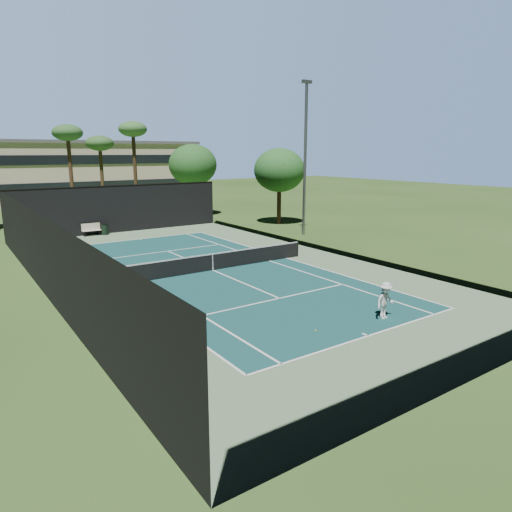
{
  "coord_description": "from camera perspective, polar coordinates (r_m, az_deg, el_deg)",
  "views": [
    {
      "loc": [
        -12.54,
        -22.67,
        6.74
      ],
      "look_at": [
        1.0,
        -3.0,
        1.3
      ],
      "focal_mm": 32.0,
      "sensor_mm": 36.0,
      "label": 1
    }
  ],
  "objects": [
    {
      "name": "trash_bin",
      "position": [
        40.1,
        -18.4,
        3.19
      ],
      "size": [
        0.56,
        0.56,
        0.95
      ],
      "color": "black",
      "rests_on": "ground"
    },
    {
      "name": "tennis_ball_a",
      "position": [
        17.93,
        7.46,
        -9.24
      ],
      "size": [
        0.07,
        0.07,
        0.07
      ],
      "primitive_type": "sphere",
      "color": "gold",
      "rests_on": "ground"
    },
    {
      "name": "tennis_ball_b",
      "position": [
        27.3,
        -9.13,
        -1.56
      ],
      "size": [
        0.06,
        0.06,
        0.06
      ],
      "primitive_type": "sphere",
      "color": "#BCD02F",
      "rests_on": "ground"
    },
    {
      "name": "player",
      "position": [
        19.62,
        15.85,
        -5.35
      ],
      "size": [
        1.06,
        0.67,
        1.56
      ],
      "primitive_type": "imported",
      "rotation": [
        0.0,
        0.0,
        0.09
      ],
      "color": "silver",
      "rests_on": "ground"
    },
    {
      "name": "tennis_ball_d",
      "position": [
        28.64,
        -13.92,
        -1.1
      ],
      "size": [
        0.06,
        0.06,
        0.06
      ],
      "primitive_type": "sphere",
      "color": "#E0EE36",
      "rests_on": "ground"
    },
    {
      "name": "palm_c",
      "position": [
        48.61,
        -15.12,
        14.6
      ],
      "size": [
        2.8,
        2.8,
        9.77
      ],
      "color": "#402D1B",
      "rests_on": "ground"
    },
    {
      "name": "court_lines",
      "position": [
        26.76,
        -5.42,
        -1.77
      ],
      "size": [
        11.07,
        23.87,
        0.01
      ],
      "color": "white",
      "rests_on": "ground"
    },
    {
      "name": "ground",
      "position": [
        26.77,
        -5.41,
        -1.81
      ],
      "size": [
        160.0,
        160.0,
        0.0
      ],
      "primitive_type": "plane",
      "color": "#30501E",
      "rests_on": "ground"
    },
    {
      "name": "light_pole",
      "position": [
        37.74,
        6.16,
        12.33
      ],
      "size": [
        0.9,
        0.25,
        12.22
      ],
      "color": "gray",
      "rests_on": "ground"
    },
    {
      "name": "decid_tree_a",
      "position": [
        50.05,
        -7.92,
        11.2
      ],
      "size": [
        5.12,
        5.12,
        7.62
      ],
      "color": "#48341F",
      "rests_on": "ground"
    },
    {
      "name": "court_surface",
      "position": [
        26.77,
        -5.42,
        -1.78
      ],
      "size": [
        10.97,
        23.77,
        0.01
      ],
      "primitive_type": "cube",
      "color": "#164848",
      "rests_on": "ground"
    },
    {
      "name": "campus_building",
      "position": [
        69.83,
        -24.54,
        9.62
      ],
      "size": [
        40.5,
        12.5,
        8.3
      ],
      "color": "beige",
      "rests_on": "ground"
    },
    {
      "name": "decid_tree_b",
      "position": [
        43.69,
        2.94,
        10.64
      ],
      "size": [
        4.8,
        4.8,
        7.14
      ],
      "color": "#482C1F",
      "rests_on": "ground"
    },
    {
      "name": "palm_a",
      "position": [
        47.87,
        -22.47,
        13.63
      ],
      "size": [
        2.8,
        2.8,
        9.32
      ],
      "color": "#4B3320",
      "rests_on": "ground"
    },
    {
      "name": "palm_b",
      "position": [
        50.66,
        -18.94,
        12.86
      ],
      "size": [
        2.8,
        2.8,
        8.42
      ],
      "color": "#47341E",
      "rests_on": "ground"
    },
    {
      "name": "fence",
      "position": [
        26.39,
        -5.57,
        2.44
      ],
      "size": [
        18.04,
        32.05,
        4.03
      ],
      "color": "black",
      "rests_on": "ground"
    },
    {
      "name": "park_bench",
      "position": [
        40.07,
        -19.9,
        3.17
      ],
      "size": [
        1.5,
        0.45,
        1.02
      ],
      "color": "beige",
      "rests_on": "ground"
    },
    {
      "name": "tennis_net",
      "position": [
        26.63,
        -5.44,
        -0.65
      ],
      "size": [
        12.9,
        0.1,
        1.1
      ],
      "color": "black",
      "rests_on": "ground"
    },
    {
      "name": "tennis_ball_c",
      "position": [
        30.96,
        -2.2,
        0.32
      ],
      "size": [
        0.07,
        0.07,
        0.07
      ],
      "primitive_type": "sphere",
      "color": "#C6D831",
      "rests_on": "ground"
    },
    {
      "name": "apron_slab",
      "position": [
        26.77,
        -5.42,
        -1.8
      ],
      "size": [
        18.0,
        32.0,
        0.01
      ],
      "primitive_type": "cube",
      "color": "#62835C",
      "rests_on": "ground"
    }
  ]
}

